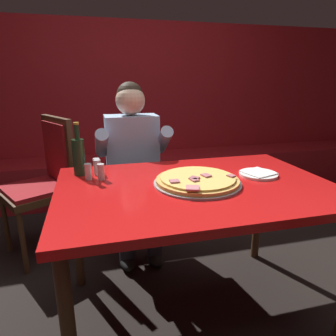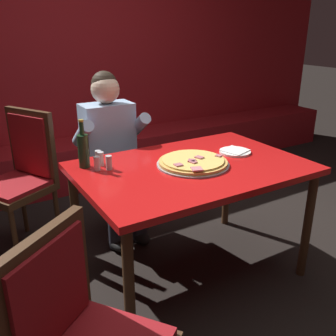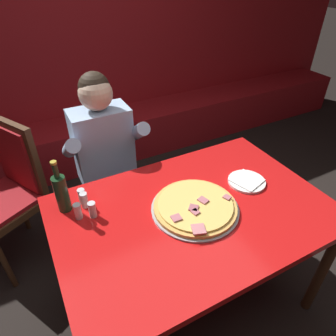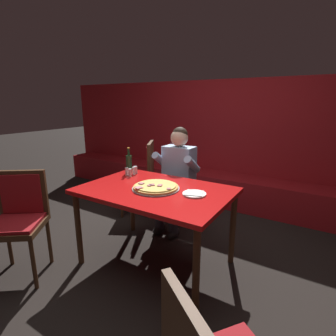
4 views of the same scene
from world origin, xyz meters
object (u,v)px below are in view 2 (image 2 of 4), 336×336
shaker_parmesan (109,163)px  pizza (193,162)px  plate_white_paper (235,152)px  beer_bottle (83,150)px  shaker_red_pepper_flakes (101,160)px  main_dining_table (192,177)px  shaker_black_pepper (97,164)px  diner_seated_blue_shirt (113,150)px  dining_chair_near_left (22,172)px  shaker_oregano (98,158)px

shaker_parmesan → pizza: bearing=-22.8°
plate_white_paper → beer_bottle: size_ratio=0.72×
beer_bottle → shaker_red_pepper_flakes: 0.12m
main_dining_table → pizza: pizza is taller
pizza → shaker_black_pepper: size_ratio=5.18×
shaker_black_pepper → diner_seated_blue_shirt: diner_seated_blue_shirt is taller
shaker_red_pepper_flakes → dining_chair_near_left: bearing=120.2°
pizza → shaker_parmesan: (-0.47, 0.20, 0.02)m
beer_bottle → shaker_red_pepper_flakes: beer_bottle is taller
beer_bottle → shaker_oregano: size_ratio=3.40×
pizza → diner_seated_blue_shirt: 0.78m
plate_white_paper → shaker_oregano: shaker_oregano is taller
shaker_oregano → main_dining_table: bearing=-33.0°
main_dining_table → shaker_red_pepper_flakes: shaker_red_pepper_flakes is taller
shaker_parmesan → dining_chair_near_left: (-0.39, 0.72, -0.22)m
main_dining_table → shaker_oregano: size_ratio=16.12×
shaker_oregano → dining_chair_near_left: size_ratio=0.08×
plate_white_paper → shaker_oregano: 0.91m
main_dining_table → shaker_black_pepper: (-0.53, 0.21, 0.12)m
beer_bottle → plate_white_paper: bearing=-15.2°
plate_white_paper → dining_chair_near_left: 1.52m
shaker_black_pepper → beer_bottle: bearing=115.4°
plate_white_paper → shaker_red_pepper_flakes: 0.89m
pizza → shaker_red_pepper_flakes: size_ratio=5.18×
beer_bottle → shaker_black_pepper: size_ratio=3.40×
shaker_red_pepper_flakes → diner_seated_blue_shirt: 0.54m
shaker_oregano → plate_white_paper: bearing=-17.0°
plate_white_paper → shaker_red_pepper_flakes: (-0.86, 0.23, 0.03)m
beer_bottle → diner_seated_blue_shirt: 0.59m
pizza → diner_seated_blue_shirt: (-0.22, 0.75, -0.09)m
shaker_red_pepper_flakes → dining_chair_near_left: size_ratio=0.08×
main_dining_table → plate_white_paper: size_ratio=6.60×
beer_bottle → shaker_parmesan: size_ratio=3.40×
beer_bottle → diner_seated_blue_shirt: size_ratio=0.23×
main_dining_table → shaker_red_pepper_flakes: (-0.48, 0.28, 0.12)m
pizza → shaker_parmesan: 0.51m
shaker_oregano → diner_seated_blue_shirt: diner_seated_blue_shirt is taller
pizza → plate_white_paper: bearing=8.3°
shaker_black_pepper → shaker_parmesan: 0.07m
pizza → plate_white_paper: 0.38m
shaker_black_pepper → plate_white_paper: bearing=-10.3°
main_dining_table → shaker_oregano: bearing=147.0°
shaker_oregano → diner_seated_blue_shirt: (0.27, 0.43, -0.11)m
shaker_red_pepper_flakes → shaker_parmesan: same height
shaker_parmesan → beer_bottle: bearing=133.5°
main_dining_table → pizza: 0.10m
plate_white_paper → shaker_red_pepper_flakes: shaker_red_pepper_flakes is taller
beer_bottle → diner_seated_blue_shirt: bearing=50.0°
shaker_parmesan → dining_chair_near_left: bearing=118.1°
dining_chair_near_left → main_dining_table: bearing=-47.1°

